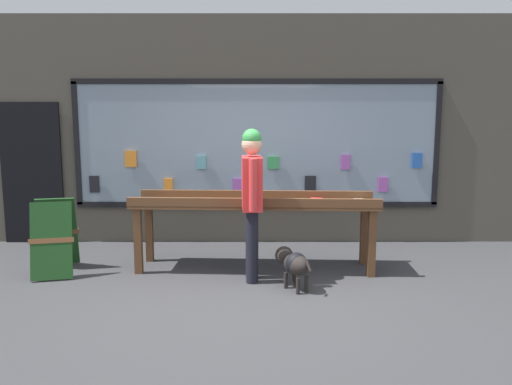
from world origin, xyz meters
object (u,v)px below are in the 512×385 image
at_px(person_browsing, 254,192).
at_px(small_dog, 296,263).
at_px(display_table_main, 256,208).
at_px(sandwich_board_sign, 57,236).

xyz_separation_m(person_browsing, small_dog, (0.46, -0.30, -0.74)).
xyz_separation_m(display_table_main, small_dog, (0.44, -0.77, -0.47)).
distance_m(person_browsing, small_dog, 0.92).
relative_size(display_table_main, person_browsing, 1.72).
relative_size(display_table_main, sandwich_board_sign, 3.40).
bearing_deg(display_table_main, sandwich_board_sign, -175.92).
distance_m(display_table_main, sandwich_board_sign, 2.44).
relative_size(display_table_main, small_dog, 5.77).
xyz_separation_m(small_dog, sandwich_board_sign, (-2.85, 0.60, 0.16)).
height_order(person_browsing, sandwich_board_sign, person_browsing).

